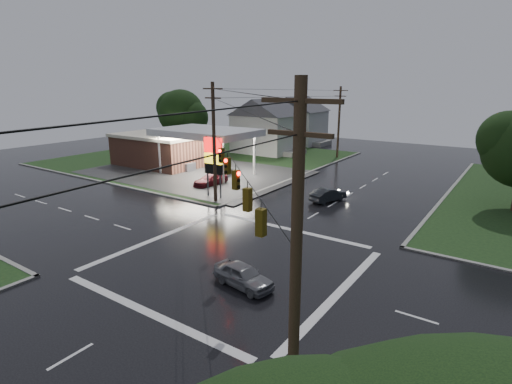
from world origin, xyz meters
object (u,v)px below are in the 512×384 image
Objects in this scene: utility_pole_nw at (214,142)px; utility_pole_se at (295,277)px; house_near at (267,125)px; tree_nw_behind at (182,113)px; pylon_sign at (213,157)px; utility_pole_n at (339,121)px; gas_station at (172,147)px; car_pump at (211,180)px; car_north at (328,195)px; house_far at (297,120)px; car_crossing at (243,275)px.

utility_pole_nw is 1.00× the size of utility_pole_se.
tree_nw_behind reaches higher than house_near.
utility_pole_nw is at bearing -45.00° from pylon_sign.
utility_pole_n is (-19.00, 47.50, -0.25)m from utility_pole_se.
gas_station is at bearing -51.58° from tree_nw_behind.
house_near reaches higher than car_pump.
car_north is (20.15, -20.29, -3.77)m from house_near.
car_pump is at bearing 26.06° from car_north.
pylon_sign is 0.54× the size of house_near.
utility_pole_nw is 1.05× the size of utility_pole_n.
house_far reaches higher than pylon_sign.
car_pump is (-23.60, 23.64, -5.09)m from utility_pole_se.
gas_station is 35.62m from car_crossing.
house_far is at bearing 56.56° from tree_nw_behind.
pylon_sign is at bearing -39.87° from tree_nw_behind.
utility_pole_n is 2.73× the size of car_north.
car_north is (21.15, -32.29, -3.77)m from house_far.
car_north is (9.70, 5.21, -3.38)m from pylon_sign.
utility_pole_nw reaches higher than tree_nw_behind.
utility_pole_se is 1.00× the size of house_far.
utility_pole_se reaches higher than gas_station.
utility_pole_n is 16.00m from house_far.
car_crossing is (36.18, -32.21, -5.54)m from tree_nw_behind.
utility_pole_n is at bearing 87.92° from pylon_sign.
car_pump is (-16.44, 16.36, -0.01)m from car_crossing.
house_near is (-11.45, -2.00, -1.06)m from utility_pole_n.
car_north is (24.88, -3.99, -1.91)m from gas_station.
pylon_sign reaches higher than car_north.
car_pump is (11.58, -5.56, -1.92)m from gas_station.
utility_pole_se is 1.05× the size of utility_pole_n.
utility_pole_nw is at bearing -90.00° from utility_pole_n.
house_near is 2.56× the size of car_pump.
house_near is (4.73, 16.30, 1.86)m from gas_station.
house_near is at bearing 73.83° from gas_station.
pylon_sign is 0.55× the size of utility_pole_nw.
house_near is 12.04m from house_far.
house_near reaches higher than car_crossing.
utility_pole_n is at bearing -38.77° from house_far.
pylon_sign is at bearing 135.00° from utility_pole_se.
pylon_sign is 27.56m from house_near.
car_pump is at bearing -72.59° from house_near.
utility_pole_nw is at bearing -40.10° from tree_nw_behind.
gas_station is 2.37× the size of house_far.
car_north is at bearing -56.77° from house_far.
tree_nw_behind reaches higher than car_north.
house_near is at bearing -170.09° from utility_pole_n.
tree_nw_behind is 2.66× the size of car_crossing.
car_crossing is (23.29, -38.22, -3.77)m from house_near.
car_pump is (6.85, -21.86, -3.78)m from house_near.
pylon_sign is 28.34m from utility_pole_se.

